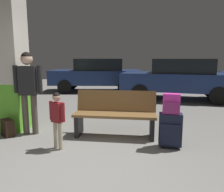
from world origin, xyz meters
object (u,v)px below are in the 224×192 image
Objects in this scene: adult at (28,84)px; backpack_bright at (171,104)px; backpack_dark_floor at (8,128)px; parked_car_far at (97,74)px; structural_pillar at (10,58)px; parked_car_near at (179,78)px; suitcase at (170,130)px; child at (57,115)px; bench at (115,114)px.

backpack_bright is at bearing -7.11° from adult.
backpack_bright is 3.17m from backpack_dark_floor.
parked_car_far is at bearing 112.42° from backpack_bright.
structural_pillar reaches higher than parked_car_near.
suitcase reaches higher than backpack_dark_floor.
parked_car_near reaches higher than child.
bench reaches higher than suitcase.
child is (-0.87, -0.81, 0.16)m from bench.
structural_pillar is 5.92m from parked_car_near.
structural_pillar is at bearing 169.43° from suitcase.
parked_car_far reaches higher than backpack_dark_floor.
structural_pillar reaches higher than adult.
bench is 0.97× the size of adult.
backpack_bright is (3.24, -0.60, -0.76)m from structural_pillar.
suitcase is at bearing 40.74° from backpack_bright.
suitcase is 4.95m from parked_car_near.
backpack_bright is 6.97m from parked_car_far.
parked_car_far is at bearing 112.42° from suitcase.
backpack_bright is (1.01, -0.49, 0.33)m from bench.
structural_pillar is 3.38m from backpack_bright.
structural_pillar is at bearing 106.14° from backpack_dark_floor.
adult is at bearing -27.47° from structural_pillar.
suitcase is at bearing -7.10° from adult.
bench is 4.72× the size of backpack_bright.
parked_car_near is at bearing 62.53° from child.
suitcase is at bearing -67.58° from parked_car_far.
backpack_dark_floor is at bearing -94.08° from parked_car_far.
parked_car_far reaches higher than backpack_bright.
child is 1.16m from adult.
bench is at bearing -74.57° from parked_car_far.
backpack_dark_floor is at bearing -129.73° from parked_car_near.
bench is 2.14m from backpack_dark_floor.
structural_pillar is at bearing 169.42° from backpack_bright.
child is 6.81m from parked_car_far.
backpack_bright is 1.91m from child.
structural_pillar is 2.48m from bench.
parked_car_near reaches higher than backpack_dark_floor.
child is at bearing -136.84° from bench.
parked_car_far reaches higher than suitcase.
structural_pillar is at bearing 177.04° from bench.
child is at bearing -83.45° from parked_car_far.
parked_car_near reaches higher than bench.
parked_car_near is (1.83, 4.37, 0.36)m from bench.
suitcase is 0.14× the size of parked_car_near.
suitcase is at bearing -99.49° from parked_car_near.
child is 5.84m from parked_car_near.
parked_car_near is (0.81, 4.86, 0.03)m from backpack_bright.
structural_pillar is 5.91m from parked_car_far.
backpack_dark_floor is at bearing 177.37° from backpack_bright.
adult is (0.51, -0.26, -0.51)m from structural_pillar.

